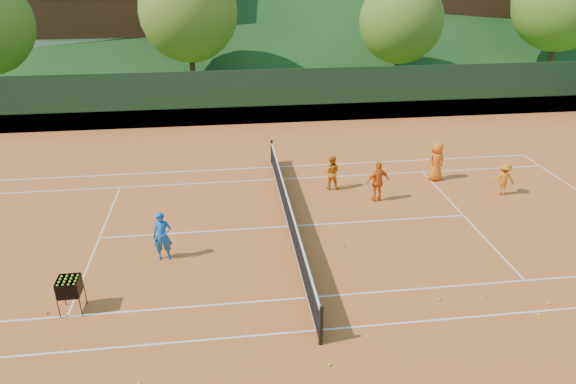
{
  "coord_description": "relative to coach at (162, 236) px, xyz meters",
  "views": [
    {
      "loc": [
        -2.02,
        -15.57,
        8.68
      ],
      "look_at": [
        -0.03,
        0.0,
        1.34
      ],
      "focal_mm": 32.0,
      "sensor_mm": 36.0,
      "label": 1
    }
  ],
  "objects": [
    {
      "name": "tennis_ball_3",
      "position": [
        5.7,
        -0.03,
        -0.77
      ],
      "size": [
        0.07,
        0.07,
        0.07
      ],
      "primitive_type": "sphere",
      "color": "#BFEF27",
      "rests_on": "clay_court"
    },
    {
      "name": "tennis_ball_6",
      "position": [
        -2.86,
        -2.36,
        -0.77
      ],
      "size": [
        0.07,
        0.07,
        0.07
      ],
      "primitive_type": "sphere",
      "color": "#BFEF27",
      "rests_on": "clay_court"
    },
    {
      "name": "tennis_ball_15",
      "position": [
        10.02,
        -4.1,
        -0.77
      ],
      "size": [
        0.07,
        0.07,
        0.07
      ],
      "primitive_type": "sphere",
      "color": "#BFEF27",
      "rests_on": "clay_court"
    },
    {
      "name": "ground",
      "position": [
        4.11,
        1.57,
        -0.82
      ],
      "size": [
        400.0,
        400.0,
        0.0
      ],
      "primitive_type": "plane",
      "color": "#34581B",
      "rests_on": "ground"
    },
    {
      "name": "clay_court",
      "position": [
        4.11,
        1.57,
        -0.81
      ],
      "size": [
        40.0,
        24.0,
        0.02
      ],
      "primitive_type": "cube",
      "color": "#CA5920",
      "rests_on": "ground"
    },
    {
      "name": "tennis_ball_8",
      "position": [
        4.17,
        -5.17,
        -0.77
      ],
      "size": [
        0.07,
        0.07,
        0.07
      ],
      "primitive_type": "sphere",
      "color": "#BFEF27",
      "rests_on": "clay_court"
    },
    {
      "name": "ball_hopper",
      "position": [
        -2.18,
        -2.31,
        -0.05
      ],
      "size": [
        0.57,
        0.57,
        1.0
      ],
      "color": "black",
      "rests_on": "clay_court"
    },
    {
      "name": "student_c",
      "position": [
        10.68,
        4.83,
        0.02
      ],
      "size": [
        0.91,
        0.71,
        1.64
      ],
      "primitive_type": "imported",
      "rotation": [
        0.0,
        0.0,
        3.4
      ],
      "color": "orange",
      "rests_on": "clay_court"
    },
    {
      "name": "tennis_ball_17",
      "position": [
        -0.1,
        -5.2,
        -0.77
      ],
      "size": [
        0.07,
        0.07,
        0.07
      ],
      "primitive_type": "sphere",
      "color": "#BFEF27",
      "rests_on": "clay_court"
    },
    {
      "name": "tennis_ball_11",
      "position": [
        8.94,
        -3.17,
        -0.77
      ],
      "size": [
        0.07,
        0.07,
        0.07
      ],
      "primitive_type": "sphere",
      "color": "#BFEF27",
      "rests_on": "clay_court"
    },
    {
      "name": "student_b",
      "position": [
        7.72,
        3.19,
        -0.0
      ],
      "size": [
        0.99,
        0.57,
        1.59
      ],
      "primitive_type": "imported",
      "rotation": [
        0.0,
        0.0,
        3.35
      ],
      "color": "orange",
      "rests_on": "clay_court"
    },
    {
      "name": "tree_d",
      "position": [
        26.11,
        21.57,
        4.7
      ],
      "size": [
        6.8,
        6.8,
        8.93
      ],
      "color": "#3E2818",
      "rests_on": "ground"
    },
    {
      "name": "perimeter_fence",
      "position": [
        4.11,
        1.57,
        0.45
      ],
      "size": [
        40.4,
        24.24,
        3.0
      ],
      "color": "black",
      "rests_on": "clay_court"
    },
    {
      "name": "tennis_ball_10",
      "position": [
        7.66,
        -3.13,
        -0.77
      ],
      "size": [
        0.07,
        0.07,
        0.07
      ],
      "primitive_type": "sphere",
      "color": "#BFEF27",
      "rests_on": "clay_court"
    },
    {
      "name": "tree_c",
      "position": [
        14.11,
        20.57,
        3.72
      ],
      "size": [
        5.6,
        5.6,
        7.35
      ],
      "color": "#3E2918",
      "rests_on": "ground"
    },
    {
      "name": "tennis_ball_0",
      "position": [
        -2.4,
        -1.78,
        -0.77
      ],
      "size": [
        0.07,
        0.07,
        0.07
      ],
      "primitive_type": "sphere",
      "color": "#BFEF27",
      "rests_on": "clay_court"
    },
    {
      "name": "tree_b",
      "position": [
        0.11,
        21.57,
        4.38
      ],
      "size": [
        6.4,
        6.4,
        8.4
      ],
      "color": "#43281B",
      "rests_on": "ground"
    },
    {
      "name": "student_d",
      "position": [
        12.75,
        3.1,
        -0.14
      ],
      "size": [
        0.94,
        0.66,
        1.32
      ],
      "primitive_type": "imported",
      "rotation": [
        0.0,
        0.0,
        2.93
      ],
      "color": "orange",
      "rests_on": "clay_court"
    },
    {
      "name": "coach",
      "position": [
        0.0,
        0.0,
        0.0
      ],
      "size": [
        0.6,
        0.41,
        1.6
      ],
      "primitive_type": "imported",
      "rotation": [
        0.0,
        0.0,
        0.05
      ],
      "color": "blue",
      "rests_on": "clay_court"
    },
    {
      "name": "tennis_net",
      "position": [
        4.11,
        1.57,
        -0.3
      ],
      "size": [
        0.1,
        12.07,
        1.1
      ],
      "color": "black",
      "rests_on": "clay_court"
    },
    {
      "name": "court_lines",
      "position": [
        4.11,
        1.57,
        -0.8
      ],
      "size": [
        23.83,
        11.03,
        0.0
      ],
      "color": "white",
      "rests_on": "clay_court"
    },
    {
      "name": "tennis_ball_1",
      "position": [
        9.83,
        -0.04,
        -0.77
      ],
      "size": [
        0.07,
        0.07,
        0.07
      ],
      "primitive_type": "sphere",
      "color": "#BFEF27",
      "rests_on": "clay_court"
    },
    {
      "name": "student_a",
      "position": [
        6.2,
        4.5,
        -0.09
      ],
      "size": [
        0.8,
        0.7,
        1.41
      ],
      "primitive_type": "imported",
      "rotation": [
        0.0,
        0.0,
        2.88
      ],
      "color": "orange",
      "rests_on": "clay_court"
    },
    {
      "name": "tennis_ball_7",
      "position": [
        10.56,
        -3.66,
        -0.77
      ],
      "size": [
        0.07,
        0.07,
        0.07
      ],
      "primitive_type": "sphere",
      "color": "#BFEF27",
      "rests_on": "clay_court"
    }
  ]
}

